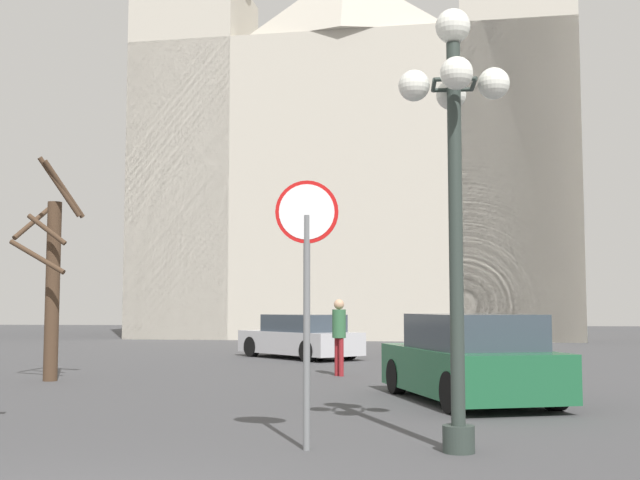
# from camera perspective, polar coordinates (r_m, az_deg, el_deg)

# --- Properties ---
(cathedral) EXTENTS (22.89, 15.52, 34.57)m
(cathedral) POSITION_cam_1_polar(r_m,az_deg,el_deg) (43.60, 2.68, 7.40)
(cathedral) COLOR #BCB5A5
(cathedral) RESTS_ON ground
(stop_sign) EXTENTS (0.74, 0.09, 3.09)m
(stop_sign) POSITION_cam_1_polar(r_m,az_deg,el_deg) (9.21, -0.95, -1.56)
(stop_sign) COLOR slate
(stop_sign) RESTS_ON ground
(street_lamp) EXTENTS (1.28, 1.28, 5.09)m
(street_lamp) POSITION_cam_1_polar(r_m,az_deg,el_deg) (9.35, 9.61, 6.33)
(street_lamp) COLOR #2D3833
(street_lamp) RESTS_ON ground
(bare_tree) EXTENTS (1.48, 1.52, 4.85)m
(bare_tree) POSITION_cam_1_polar(r_m,az_deg,el_deg) (18.45, -18.64, -2.56)
(bare_tree) COLOR #473323
(bare_tree) RESTS_ON ground
(parked_car_near_green) EXTENTS (3.06, 4.52, 1.49)m
(parked_car_near_green) POSITION_cam_1_polar(r_m,az_deg,el_deg) (14.02, 10.66, -8.47)
(parked_car_near_green) COLOR #1E5B38
(parked_car_near_green) RESTS_ON ground
(parked_car_far_silver) EXTENTS (4.29, 4.37, 1.36)m
(parked_car_far_silver) POSITION_cam_1_polar(r_m,az_deg,el_deg) (25.06, -1.43, -6.99)
(parked_car_far_silver) COLOR #B7B7BC
(parked_car_far_silver) RESTS_ON ground
(pedestrian_walking) EXTENTS (0.32, 0.32, 1.79)m
(pedestrian_walking) POSITION_cam_1_polar(r_m,az_deg,el_deg) (18.75, 1.37, -6.39)
(pedestrian_walking) COLOR maroon
(pedestrian_walking) RESTS_ON ground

